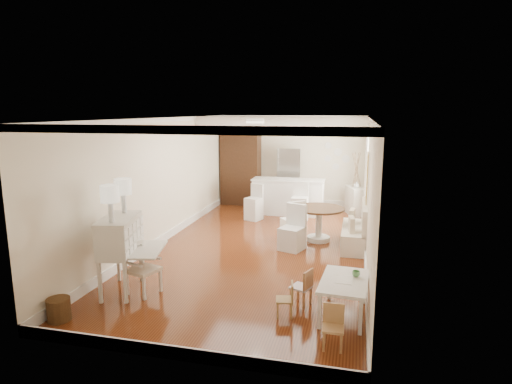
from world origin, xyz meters
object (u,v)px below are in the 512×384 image
at_px(bar_stool_left, 254,202).
at_px(bar_stool_right, 300,202).
at_px(sideboard, 355,201).
at_px(slip_chair_far, 293,219).
at_px(gustavian_armchair, 143,269).
at_px(wicker_basket, 59,309).
at_px(pantry_cabinet, 241,168).
at_px(kids_chair_c, 333,327).
at_px(secretary_bureau, 121,255).
at_px(dining_table, 319,224).
at_px(kids_chair_a, 285,299).
at_px(slip_chair_near, 292,228).
at_px(breakfast_counter, 288,197).
at_px(kids_table, 344,298).
at_px(kids_chair_b, 301,286).
at_px(fridge, 300,178).

xyz_separation_m(bar_stool_left, bar_stool_right, (1.25, 0.14, 0.04)).
bearing_deg(bar_stool_left, sideboard, 47.42).
bearing_deg(slip_chair_far, gustavian_armchair, 26.34).
bearing_deg(gustavian_armchair, slip_chair_far, -11.05).
height_order(slip_chair_far, bar_stool_right, bar_stool_right).
height_order(wicker_basket, pantry_cabinet, pantry_cabinet).
height_order(kids_chair_c, slip_chair_far, slip_chair_far).
distance_m(gustavian_armchair, slip_chair_far, 4.09).
relative_size(secretary_bureau, kids_chair_c, 2.26).
height_order(dining_table, sideboard, sideboard).
bearing_deg(kids_chair_a, slip_chair_near, 176.45).
relative_size(wicker_basket, bar_stool_left, 0.34).
xyz_separation_m(secretary_bureau, kids_chair_c, (3.50, -0.94, -0.35)).
bearing_deg(slip_chair_near, kids_chair_a, -64.47).
xyz_separation_m(gustavian_armchair, pantry_cabinet, (-0.29, 7.01, 0.73)).
height_order(wicker_basket, sideboard, sideboard).
height_order(slip_chair_far, breakfast_counter, breakfast_counter).
bearing_deg(breakfast_counter, bar_stool_left, -134.08).
bearing_deg(bar_stool_right, secretary_bureau, -113.13).
relative_size(kids_table, kids_chair_c, 1.95).
bearing_deg(sideboard, bar_stool_right, -160.73).
bearing_deg(kids_chair_c, secretary_bureau, 162.99).
xyz_separation_m(secretary_bureau, sideboard, (3.68, 6.40, -0.24)).
xyz_separation_m(kids_chair_b, bar_stool_right, (-0.71, 5.04, 0.23)).
xyz_separation_m(kids_chair_c, fridge, (-1.50, 7.93, 0.62)).
distance_m(kids_chair_a, bar_stool_right, 5.50).
xyz_separation_m(bar_stool_right, fridge, (-0.24, 1.75, 0.37)).
bearing_deg(fridge, breakfast_counter, -100.78).
distance_m(bar_stool_left, pantry_cabinet, 2.21).
xyz_separation_m(secretary_bureau, bar_stool_left, (0.99, 5.11, -0.15)).
bearing_deg(kids_chair_a, slip_chair_far, 176.65).
bearing_deg(dining_table, sideboard, 74.57).
distance_m(secretary_bureau, bar_stool_left, 5.20).
xyz_separation_m(kids_chair_b, bar_stool_left, (-1.96, 4.91, 0.19)).
relative_size(kids_chair_b, bar_stool_right, 0.56).
height_order(kids_chair_c, breakfast_counter, breakfast_counter).
bearing_deg(slip_chair_far, breakfast_counter, -114.06).
xyz_separation_m(kids_chair_a, kids_chair_c, (0.74, -0.71, 0.02)).
xyz_separation_m(wicker_basket, breakfast_counter, (2.15, 7.05, 0.35)).
distance_m(kids_chair_a, kids_chair_c, 1.02).
bearing_deg(kids_table, pantry_cabinet, 116.46).
xyz_separation_m(dining_table, bar_stool_left, (-1.91, 1.53, 0.10)).
height_order(gustavian_armchair, dining_table, gustavian_armchair).
bearing_deg(secretary_bureau, slip_chair_far, 44.66).
relative_size(secretary_bureau, kids_chair_b, 2.16).
bearing_deg(bar_stool_right, dining_table, -68.21).
height_order(dining_table, slip_chair_far, slip_chair_far).
bearing_deg(kids_chair_a, wicker_basket, -84.57).
xyz_separation_m(kids_table, fridge, (-1.60, 7.00, 0.63)).
bearing_deg(kids_chair_a, breakfast_counter, 178.50).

